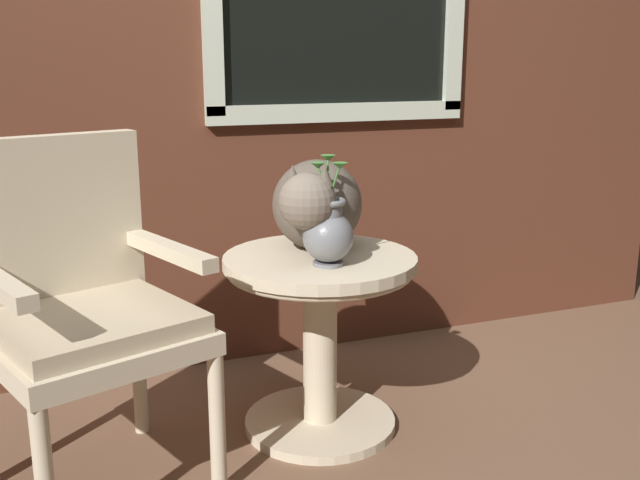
{
  "coord_description": "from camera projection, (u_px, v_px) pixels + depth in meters",
  "views": [
    {
      "loc": [
        -0.72,
        -1.83,
        1.16
      ],
      "look_at": [
        0.07,
        0.19,
        0.62
      ],
      "focal_mm": 41.09,
      "sensor_mm": 36.0,
      "label": 1
    }
  ],
  "objects": [
    {
      "name": "cat",
      "position": [
        316.0,
        204.0,
        2.28
      ],
      "size": [
        0.4,
        0.6,
        0.3
      ],
      "color": "brown",
      "rests_on": "wicker_side_table"
    },
    {
      "name": "wicker_chair",
      "position": [
        79.0,
        299.0,
        1.97
      ],
      "size": [
        0.64,
        0.64,
        0.96
      ],
      "color": "beige",
      "rests_on": "ground_plane"
    },
    {
      "name": "back_wall",
      "position": [
        240.0,
        18.0,
        2.64
      ],
      "size": [
        4.0,
        0.07,
        2.6
      ],
      "color": "#562D1E",
      "rests_on": "ground_plane"
    },
    {
      "name": "ground_plane",
      "position": [
        321.0,
        460.0,
        2.18
      ],
      "size": [
        6.0,
        6.0,
        0.0
      ],
      "primitive_type": "plane",
      "color": "brown"
    },
    {
      "name": "wicker_side_table",
      "position": [
        320.0,
        313.0,
        2.29
      ],
      "size": [
        0.6,
        0.6,
        0.57
      ],
      "color": "beige",
      "rests_on": "ground_plane"
    },
    {
      "name": "pewter_vase_with_ivy",
      "position": [
        328.0,
        232.0,
        2.12
      ],
      "size": [
        0.15,
        0.15,
        0.32
      ],
      "color": "slate",
      "rests_on": "wicker_side_table"
    }
  ]
}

